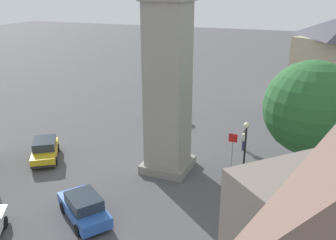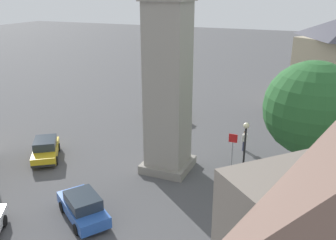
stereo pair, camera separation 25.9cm
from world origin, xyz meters
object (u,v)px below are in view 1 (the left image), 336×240
at_px(car_silver_kerb, 45,150).
at_px(car_red_corner, 167,111).
at_px(car_blue_kerb, 84,207).
at_px(tree, 311,108).
at_px(lamp_post, 245,146).
at_px(road_sign, 233,146).
at_px(pedestrian, 244,138).

xyz_separation_m(car_silver_kerb, car_red_corner, (-4.99, -12.07, 0.00)).
bearing_deg(car_blue_kerb, tree, -141.14).
bearing_deg(car_red_corner, lamp_post, 131.13).
relative_size(tree, lamp_post, 1.74).
distance_m(car_red_corner, lamp_post, 15.02).
relative_size(lamp_post, road_sign, 1.68).
distance_m(car_silver_kerb, car_red_corner, 13.06).
height_order(car_silver_kerb, lamp_post, lamp_post).
height_order(car_silver_kerb, car_red_corner, same).
bearing_deg(car_silver_kerb, car_red_corner, -112.46).
bearing_deg(car_red_corner, car_silver_kerb, 67.54).
relative_size(car_blue_kerb, pedestrian, 2.57).
bearing_deg(car_blue_kerb, car_silver_kerb, -36.79).
relative_size(car_red_corner, pedestrian, 2.63).
bearing_deg(car_red_corner, road_sign, 134.59).
xyz_separation_m(car_blue_kerb, car_red_corner, (2.17, -17.42, 0.00)).
bearing_deg(car_silver_kerb, car_blue_kerb, 143.21).
height_order(car_blue_kerb, lamp_post, lamp_post).
xyz_separation_m(car_blue_kerb, pedestrian, (-6.45, -12.62, 0.25)).
bearing_deg(pedestrian, road_sign, 87.99).
bearing_deg(tree, car_silver_kerb, 11.01).
bearing_deg(tree, car_blue_kerb, 38.86).
relative_size(car_blue_kerb, road_sign, 1.55).
bearing_deg(pedestrian, lamp_post, 100.13).
height_order(car_red_corner, pedestrian, pedestrian).
bearing_deg(lamp_post, car_red_corner, -48.87).
relative_size(car_silver_kerb, road_sign, 1.55).
height_order(pedestrian, road_sign, road_sign).
bearing_deg(pedestrian, tree, 140.86).
height_order(pedestrian, lamp_post, lamp_post).
bearing_deg(road_sign, car_silver_kerb, 14.43).
xyz_separation_m(car_blue_kerb, car_silver_kerb, (7.16, -5.35, 0.00)).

